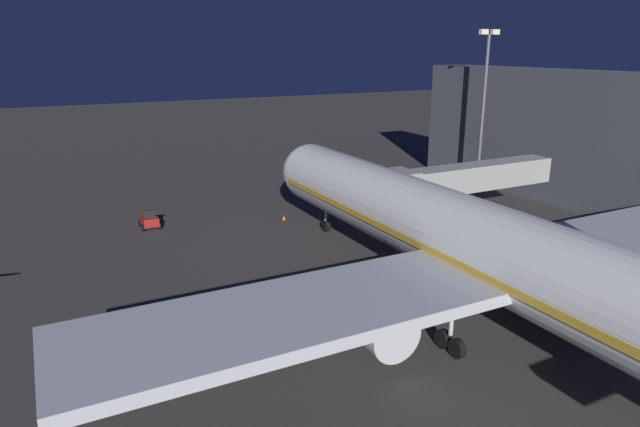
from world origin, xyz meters
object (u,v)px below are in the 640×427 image
(airliner_at_gate, at_px, (487,251))
(pushback_tug, at_px, (149,220))
(apron_floodlight_mast, at_px, (484,101))
(traffic_cone_nose_port, at_px, (320,212))
(jet_bridge, at_px, (455,180))
(traffic_cone_nose_starboard, at_px, (284,217))

(airliner_at_gate, relative_size, pushback_tug, 20.70)
(apron_floodlight_mast, xyz_separation_m, traffic_cone_nose_port, (23.30, 0.53, -11.14))
(jet_bridge, relative_size, traffic_cone_nose_starboard, 37.01)
(apron_floodlight_mast, height_order, traffic_cone_nose_starboard, apron_floodlight_mast)
(jet_bridge, height_order, pushback_tug, jet_bridge)
(traffic_cone_nose_port, bearing_deg, jet_bridge, 127.13)
(airliner_at_gate, distance_m, apron_floodlight_mast, 38.48)
(airliner_at_gate, xyz_separation_m, pushback_tug, (15.56, -31.56, -4.51))
(pushback_tug, distance_m, traffic_cone_nose_starboard, 13.94)
(apron_floodlight_mast, bearing_deg, traffic_cone_nose_starboard, 1.09)
(jet_bridge, relative_size, apron_floodlight_mast, 1.02)
(airliner_at_gate, xyz_separation_m, traffic_cone_nose_starboard, (2.20, -27.63, -5.02))
(apron_floodlight_mast, bearing_deg, airliner_at_gate, 47.83)
(airliner_at_gate, distance_m, pushback_tug, 35.48)
(traffic_cone_nose_port, height_order, traffic_cone_nose_starboard, same)
(airliner_at_gate, height_order, pushback_tug, airliner_at_gate)
(apron_floodlight_mast, relative_size, traffic_cone_nose_starboard, 36.18)
(jet_bridge, relative_size, pushback_tug, 7.33)
(airliner_at_gate, relative_size, jet_bridge, 2.82)
(traffic_cone_nose_port, bearing_deg, traffic_cone_nose_starboard, 0.00)
(jet_bridge, distance_m, pushback_tug, 31.19)
(airliner_at_gate, xyz_separation_m, traffic_cone_nose_port, (-2.20, -27.63, -5.02))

